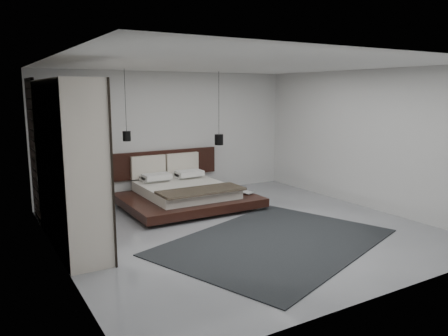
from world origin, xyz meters
TOP-DOWN VIEW (x-y plane):
  - floor at (0.00, 0.00)m, footprint 6.00×6.00m
  - ceiling at (0.00, 0.00)m, footprint 6.00×6.00m
  - wall_back at (0.00, 3.00)m, footprint 6.00×0.00m
  - wall_front at (0.00, -3.00)m, footprint 6.00×0.00m
  - wall_left at (-3.00, 0.00)m, footprint 0.00×6.00m
  - wall_right at (3.00, 0.00)m, footprint 0.00×6.00m
  - lattice_screen at (-2.95, 2.45)m, footprint 0.05×0.90m
  - bed at (-0.17, 1.92)m, footprint 2.59×2.32m
  - book_lower at (0.89, 1.29)m, footprint 0.27×0.32m
  - book_upper at (0.87, 1.26)m, footprint 0.20×0.27m
  - pendant_left at (-1.24, 2.31)m, footprint 0.16×0.16m
  - pendant_right at (0.89, 2.31)m, footprint 0.20×0.20m
  - wardrobe at (-2.70, 0.69)m, footprint 0.61×2.59m
  - rug at (0.07, -0.89)m, footprint 4.27×3.65m

SIDE VIEW (x-z plane):
  - floor at x=0.00m, z-range 0.00..0.00m
  - rug at x=0.07m, z-range 0.00..0.02m
  - book_lower at x=0.89m, z-range 0.24..0.27m
  - bed at x=-0.17m, z-range -0.25..0.80m
  - book_upper at x=0.87m, z-range 0.27..0.29m
  - wardrobe at x=-2.70m, z-range 0.00..2.54m
  - pendant_right at x=0.89m, z-range 0.48..2.11m
  - lattice_screen at x=-2.95m, z-range 0.00..2.60m
  - wall_back at x=0.00m, z-range -1.60..4.40m
  - wall_front at x=0.00m, z-range -1.60..4.40m
  - wall_left at x=-3.00m, z-range -1.60..4.40m
  - wall_right at x=3.00m, z-range -1.60..4.40m
  - pendant_left at x=-1.24m, z-range 0.78..2.20m
  - ceiling at x=0.00m, z-range 2.80..2.80m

